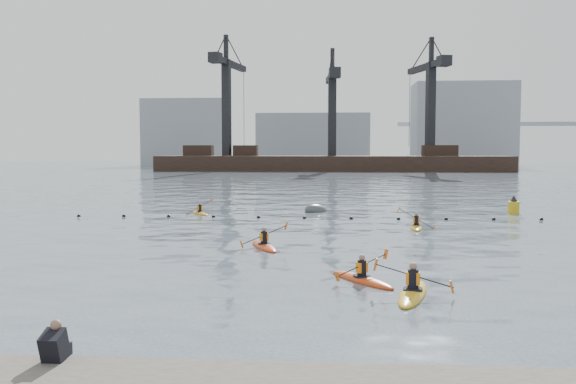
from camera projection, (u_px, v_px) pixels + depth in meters
The scene contains 11 objects.
ground at pixel (342, 311), 16.83m from camera, with size 400.00×400.00×0.00m, color #394B53.
float_line at pixel (328, 218), 39.29m from camera, with size 33.24×0.73×0.24m.
barge_pier at pixel (331, 162), 126.18m from camera, with size 72.00×19.30×29.50m.
skyline at pixel (340, 132), 165.58m from camera, with size 141.00×28.00×22.00m.
kayaker_0 at pixel (362, 278), 20.59m from camera, with size 2.40×3.03×1.12m.
kayaker_1 at pixel (413, 292), 18.59m from camera, with size 2.40×3.67×1.22m.
kayaker_2 at pixel (264, 245), 27.69m from camera, with size 2.16×3.30×1.23m.
kayaker_3 at pixel (416, 226), 34.49m from camera, with size 2.21×3.18×1.31m.
kayaker_5 at pixel (200, 213), 41.98m from camera, with size 1.99×2.72×1.16m.
mooring_buoy at pixel (317, 212), 43.66m from camera, with size 2.10×1.24×1.05m, color #3C3F41.
nav_buoy at pixel (514, 207), 42.44m from camera, with size 0.78×0.78×1.42m.
Camera 1 is at (-0.36, -16.62, 4.46)m, focal length 38.00 mm.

